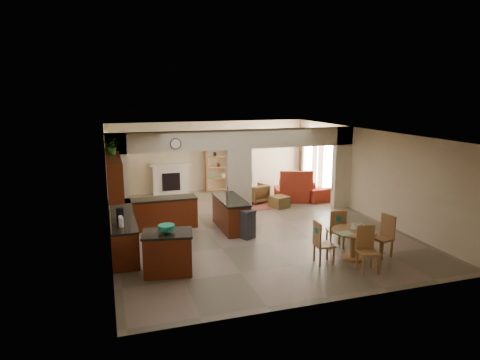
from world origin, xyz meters
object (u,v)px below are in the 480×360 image
object	(u,v)px
dining_table	(354,240)
armchair	(256,193)
kitchen_island	(168,253)
sofa	(305,187)

from	to	relation	value
dining_table	armchair	distance (m)	5.80
kitchen_island	dining_table	xyz separation A→B (m)	(4.36, -0.54, 0.01)
kitchen_island	armchair	world-z (taller)	kitchen_island
kitchen_island	armchair	distance (m)	6.58
dining_table	armchair	size ratio (longest dim) A/B	1.44
kitchen_island	sofa	xyz separation A→B (m)	(6.11, 5.58, -0.12)
kitchen_island	armchair	size ratio (longest dim) A/B	1.64
armchair	dining_table	bearing A→B (deg)	75.34
dining_table	sofa	size ratio (longest dim) A/B	0.44
armchair	kitchen_island	bearing A→B (deg)	34.36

